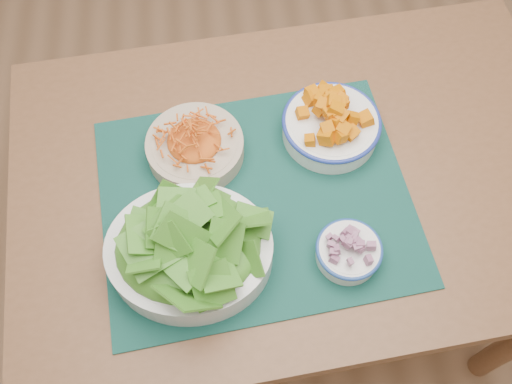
% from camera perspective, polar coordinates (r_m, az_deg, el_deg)
% --- Properties ---
extents(ground, '(4.00, 4.00, 0.00)m').
position_cam_1_polar(ground, '(1.92, -1.88, -2.55)').
color(ground, '#996B4A').
rests_on(ground, ground).
extents(table, '(1.21, 0.86, 0.75)m').
position_cam_1_polar(table, '(1.23, 4.29, -0.38)').
color(table, brown).
rests_on(table, ground).
extents(placemat, '(0.63, 0.54, 0.00)m').
position_cam_1_polar(placemat, '(1.10, -0.00, -0.80)').
color(placemat, '#092C27').
rests_on(placemat, table).
extents(carrot_bowl, '(0.20, 0.20, 0.07)m').
position_cam_1_polar(carrot_bowl, '(1.12, -6.15, 4.78)').
color(carrot_bowl, '#C2AC90').
rests_on(carrot_bowl, placemat).
extents(squash_bowl, '(0.25, 0.25, 0.10)m').
position_cam_1_polar(squash_bowl, '(1.14, 7.60, 7.08)').
color(squash_bowl, white).
rests_on(squash_bowl, placemat).
extents(lettuce_bowl, '(0.31, 0.27, 0.14)m').
position_cam_1_polar(lettuce_bowl, '(0.99, -6.79, -5.34)').
color(lettuce_bowl, silver).
rests_on(lettuce_bowl, placemat).
extents(onion_bowl, '(0.12, 0.12, 0.06)m').
position_cam_1_polar(onion_bowl, '(1.03, 9.27, -5.78)').
color(onion_bowl, white).
rests_on(onion_bowl, placemat).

